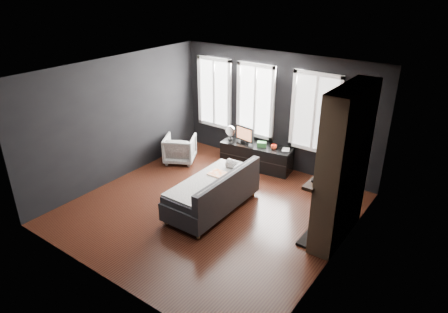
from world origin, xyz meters
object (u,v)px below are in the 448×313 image
Objects in this scene: armchair at (180,148)px; monitor at (245,134)px; sofa at (212,189)px; book at (283,145)px; media_console at (256,156)px; mug at (274,146)px; mantel_vase at (339,155)px.

armchair is 1.64m from monitor.
sofa is 2.80× the size of armchair.
monitor is 0.93m from book.
media_console is 7.56× the size of book.
mantel_vase reaches higher than mug.
mug is (0.74, 0.08, -0.16)m from monitor.
mantel_vase is at bearing -11.40° from monitor.
armchair is at bearing 176.40° from mantel_vase.
media_console is at bearing -170.14° from book.
mantel_vase is (2.03, 1.02, 0.89)m from sofa.
mantel_vase is at bearing -29.86° from mug.
armchair is at bearing -159.01° from mug.
mantel_vase is at bearing 147.52° from armchair.
sofa is 15.06× the size of mug.
monitor reaches higher than sofa.
book reaches higher than mug.
mantel_vase is (2.60, -0.99, 0.52)m from monitor.
media_console is 12.45× the size of mug.
media_console is at bearing 96.91° from sofa.
book reaches higher than armchair.
book is at bearing 145.63° from mantel_vase.
armchair is 2.30m from mug.
mantel_vase is at bearing -34.37° from book.
sofa is 1.21× the size of media_console.
armchair is at bearing -158.62° from book.
monitor is at bearing 105.34° from sofa.
armchair is 3.55× the size of mantel_vase.
sofa is 9.94× the size of mantel_vase.
sofa is at bearing -98.94° from book.
mug is 0.20m from book.
monitor reaches higher than book.
armchair is 3.26× the size of book.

